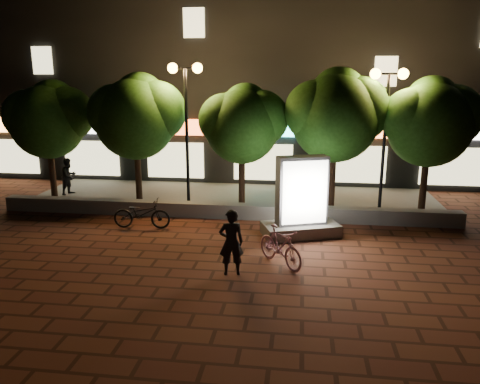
% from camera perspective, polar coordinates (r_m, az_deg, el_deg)
% --- Properties ---
extents(ground, '(80.00, 80.00, 0.00)m').
position_cam_1_polar(ground, '(12.55, -5.26, -8.45)').
color(ground, '#512819').
rests_on(ground, ground).
extents(retaining_wall, '(16.00, 0.45, 0.50)m').
position_cam_1_polar(retaining_wall, '(16.18, -2.17, -2.29)').
color(retaining_wall, '#63615C').
rests_on(retaining_wall, ground).
extents(sidewalk, '(16.00, 5.00, 0.08)m').
position_cam_1_polar(sidewalk, '(18.61, -0.87, -0.78)').
color(sidewalk, '#63615C').
rests_on(sidewalk, ground).
extents(building_block, '(28.00, 8.12, 11.30)m').
position_cam_1_polar(building_block, '(24.44, 1.36, 14.46)').
color(building_block, black).
rests_on(building_block, ground).
extents(tree_far_left, '(3.36, 2.80, 4.63)m').
position_cam_1_polar(tree_far_left, '(19.38, -22.42, 8.53)').
color(tree_far_left, black).
rests_on(tree_far_left, sidewalk).
extents(tree_left, '(3.60, 3.00, 4.89)m').
position_cam_1_polar(tree_left, '(17.89, -12.55, 9.37)').
color(tree_left, black).
rests_on(tree_left, sidewalk).
extents(tree_mid, '(3.24, 2.70, 4.50)m').
position_cam_1_polar(tree_mid, '(16.97, 0.43, 8.69)').
color(tree_mid, black).
rests_on(tree_mid, sidewalk).
extents(tree_right, '(3.72, 3.10, 5.07)m').
position_cam_1_polar(tree_right, '(16.86, 11.81, 9.56)').
color(tree_right, black).
rests_on(tree_right, sidewalk).
extents(tree_far_right, '(3.48, 2.90, 4.76)m').
position_cam_1_polar(tree_far_right, '(17.40, 22.44, 8.28)').
color(tree_far_right, black).
rests_on(tree_far_right, sidewalk).
extents(street_lamp_left, '(1.26, 0.36, 5.18)m').
position_cam_1_polar(street_lamp_left, '(17.04, -6.68, 11.35)').
color(street_lamp_left, black).
rests_on(street_lamp_left, sidewalk).
extents(street_lamp_right, '(1.26, 0.36, 4.98)m').
position_cam_1_polar(street_lamp_right, '(16.77, 17.63, 10.31)').
color(street_lamp_right, black).
rests_on(street_lamp_right, sidewalk).
extents(ad_kiosk, '(2.54, 1.85, 2.48)m').
position_cam_1_polar(ad_kiosk, '(14.26, 7.54, -1.50)').
color(ad_kiosk, '#63615C').
rests_on(ad_kiosk, ground).
extents(scooter_pink, '(1.49, 1.62, 1.03)m').
position_cam_1_polar(scooter_pink, '(12.11, 4.97, -6.66)').
color(scooter_pink, '#BC7D97').
rests_on(scooter_pink, ground).
extents(rider, '(0.69, 0.54, 1.67)m').
position_cam_1_polar(rider, '(11.41, -1.08, -6.21)').
color(rider, black).
rests_on(rider, ground).
extents(scooter_parked, '(1.89, 0.76, 0.97)m').
position_cam_1_polar(scooter_parked, '(15.32, -11.99, -2.61)').
color(scooter_parked, black).
rests_on(scooter_parked, ground).
extents(pedestrian, '(0.75, 0.86, 1.51)m').
position_cam_1_polar(pedestrian, '(20.21, -20.28, 1.84)').
color(pedestrian, black).
rests_on(pedestrian, sidewalk).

